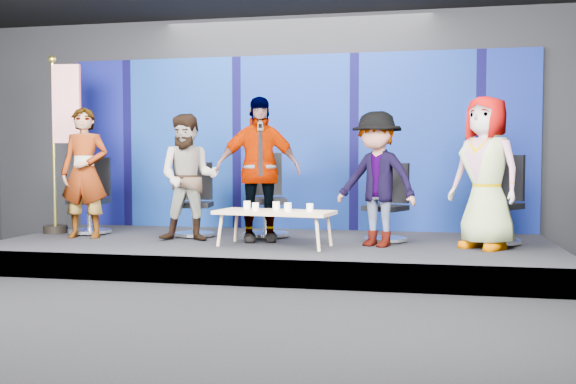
{
  "coord_description": "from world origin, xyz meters",
  "views": [
    {
      "loc": [
        1.78,
        -5.52,
        1.36
      ],
      "look_at": [
        0.21,
        2.4,
        0.94
      ],
      "focal_mm": 40.0,
      "sensor_mm": 36.0,
      "label": 1
    }
  ],
  "objects_px": {
    "panelist_a": "(85,173)",
    "panelist_d": "(377,179)",
    "panelist_c": "(258,169)",
    "mug_c": "(276,206)",
    "chair_a": "(91,209)",
    "mug_d": "(288,207)",
    "chair_d": "(387,216)",
    "chair_e": "(498,215)",
    "flag_stand": "(62,139)",
    "mug_a": "(247,205)",
    "chair_c": "(266,209)",
    "panelist_b": "(189,178)",
    "mug_b": "(255,207)",
    "coffee_table": "(275,213)",
    "mug_e": "(310,207)",
    "panelist_e": "(486,173)",
    "chair_b": "(195,212)"
  },
  "relations": [
    {
      "from": "panelist_a",
      "to": "panelist_d",
      "type": "height_order",
      "value": "panelist_a"
    },
    {
      "from": "panelist_c",
      "to": "mug_c",
      "type": "xyz_separation_m",
      "value": [
        0.31,
        -0.34,
        -0.44
      ]
    },
    {
      "from": "chair_a",
      "to": "mug_d",
      "type": "relative_size",
      "value": 10.29
    },
    {
      "from": "chair_d",
      "to": "mug_d",
      "type": "distance_m",
      "value": 1.41
    },
    {
      "from": "chair_e",
      "to": "flag_stand",
      "type": "xyz_separation_m",
      "value": [
        -5.92,
        0.0,
        0.97
      ]
    },
    {
      "from": "mug_a",
      "to": "panelist_c",
      "type": "bearing_deg",
      "value": 76.99
    },
    {
      "from": "chair_a",
      "to": "chair_c",
      "type": "relative_size",
      "value": 0.94
    },
    {
      "from": "panelist_c",
      "to": "panelist_d",
      "type": "bearing_deg",
      "value": -24.8
    },
    {
      "from": "chair_a",
      "to": "panelist_b",
      "type": "bearing_deg",
      "value": -23.79
    },
    {
      "from": "mug_b",
      "to": "panelist_c",
      "type": "bearing_deg",
      "value": 100.17
    },
    {
      "from": "coffee_table",
      "to": "mug_c",
      "type": "relative_size",
      "value": 14.4
    },
    {
      "from": "chair_a",
      "to": "chair_e",
      "type": "bearing_deg",
      "value": -6.87
    },
    {
      "from": "chair_d",
      "to": "mug_b",
      "type": "bearing_deg",
      "value": -126.13
    },
    {
      "from": "coffee_table",
      "to": "mug_e",
      "type": "xyz_separation_m",
      "value": [
        0.44,
        -0.05,
        0.08
      ]
    },
    {
      "from": "chair_d",
      "to": "mug_d",
      "type": "bearing_deg",
      "value": -118.1
    },
    {
      "from": "panelist_e",
      "to": "mug_c",
      "type": "relative_size",
      "value": 17.35
    },
    {
      "from": "chair_a",
      "to": "flag_stand",
      "type": "bearing_deg",
      "value": 179.29
    },
    {
      "from": "panelist_c",
      "to": "panelist_a",
      "type": "bearing_deg",
      "value": 164.47
    },
    {
      "from": "coffee_table",
      "to": "mug_b",
      "type": "bearing_deg",
      "value": -160.62
    },
    {
      "from": "panelist_d",
      "to": "flag_stand",
      "type": "height_order",
      "value": "flag_stand"
    },
    {
      "from": "coffee_table",
      "to": "mug_e",
      "type": "height_order",
      "value": "mug_e"
    },
    {
      "from": "chair_a",
      "to": "panelist_b",
      "type": "height_order",
      "value": "panelist_b"
    },
    {
      "from": "panelist_b",
      "to": "panelist_c",
      "type": "bearing_deg",
      "value": 0.77
    },
    {
      "from": "panelist_c",
      "to": "panelist_d",
      "type": "xyz_separation_m",
      "value": [
        1.51,
        -0.18,
        -0.11
      ]
    },
    {
      "from": "chair_c",
      "to": "mug_e",
      "type": "height_order",
      "value": "chair_c"
    },
    {
      "from": "panelist_d",
      "to": "panelist_c",
      "type": "bearing_deg",
      "value": -160.75
    },
    {
      "from": "mug_a",
      "to": "chair_d",
      "type": "bearing_deg",
      "value": 19.68
    },
    {
      "from": "chair_b",
      "to": "mug_a",
      "type": "bearing_deg",
      "value": -44.1
    },
    {
      "from": "panelist_a",
      "to": "panelist_d",
      "type": "distance_m",
      "value": 3.87
    },
    {
      "from": "panelist_d",
      "to": "mug_d",
      "type": "distance_m",
      "value": 1.13
    },
    {
      "from": "chair_c",
      "to": "panelist_e",
      "type": "relative_size",
      "value": 0.64
    },
    {
      "from": "chair_e",
      "to": "mug_b",
      "type": "xyz_separation_m",
      "value": [
        -2.89,
        -0.83,
        0.12
      ]
    },
    {
      "from": "panelist_a",
      "to": "flag_stand",
      "type": "distance_m",
      "value": 0.86
    },
    {
      "from": "mug_e",
      "to": "panelist_b",
      "type": "bearing_deg",
      "value": 168.44
    },
    {
      "from": "panelist_e",
      "to": "mug_d",
      "type": "distance_m",
      "value": 2.36
    },
    {
      "from": "mug_c",
      "to": "mug_d",
      "type": "xyz_separation_m",
      "value": [
        0.18,
        -0.17,
        0.0
      ]
    },
    {
      "from": "chair_b",
      "to": "coffee_table",
      "type": "bearing_deg",
      "value": -39.6
    },
    {
      "from": "panelist_e",
      "to": "coffee_table",
      "type": "relative_size",
      "value": 1.2
    },
    {
      "from": "panelist_a",
      "to": "chair_c",
      "type": "xyz_separation_m",
      "value": [
        2.34,
        0.61,
        -0.5
      ]
    },
    {
      "from": "panelist_e",
      "to": "mug_c",
      "type": "bearing_deg",
      "value": -136.46
    },
    {
      "from": "chair_d",
      "to": "flag_stand",
      "type": "height_order",
      "value": "flag_stand"
    },
    {
      "from": "mug_a",
      "to": "mug_e",
      "type": "bearing_deg",
      "value": -12.29
    },
    {
      "from": "chair_b",
      "to": "mug_a",
      "type": "height_order",
      "value": "chair_b"
    },
    {
      "from": "chair_a",
      "to": "panelist_c",
      "type": "bearing_deg",
      "value": -14.83
    },
    {
      "from": "panelist_a",
      "to": "panelist_e",
      "type": "bearing_deg",
      "value": -6.78
    },
    {
      "from": "chair_e",
      "to": "mug_a",
      "type": "xyz_separation_m",
      "value": [
        -3.05,
        -0.63,
        0.12
      ]
    },
    {
      "from": "chair_b",
      "to": "coffee_table",
      "type": "xyz_separation_m",
      "value": [
        1.28,
        -0.77,
        0.07
      ]
    },
    {
      "from": "panelist_a",
      "to": "chair_e",
      "type": "distance_m",
      "value": 5.38
    },
    {
      "from": "mug_b",
      "to": "mug_d",
      "type": "distance_m",
      "value": 0.4
    },
    {
      "from": "mug_d",
      "to": "mug_a",
      "type": "bearing_deg",
      "value": 159.06
    }
  ]
}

